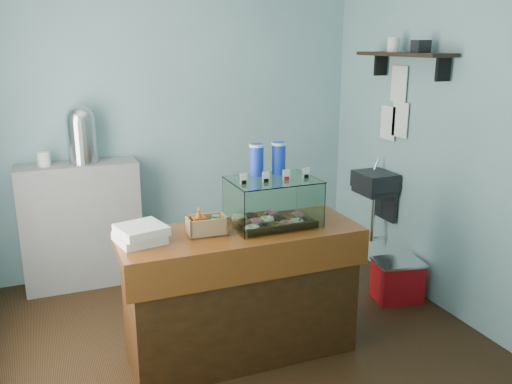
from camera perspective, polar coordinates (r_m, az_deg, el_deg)
name	(u,v)px	position (r m, az deg, el deg)	size (l,w,h in m)	color
ground	(230,334)	(4.16, -2.80, -14.75)	(3.50, 3.50, 0.00)	black
room_shell	(229,103)	(3.63, -2.81, 9.33)	(3.54, 3.04, 2.82)	#739EA8
counter	(241,292)	(3.73, -1.59, -10.51)	(1.60, 0.60, 0.90)	#42210C
back_shelf	(82,225)	(4.97, -17.86, -3.35)	(1.00, 0.32, 1.10)	gray
display_case	(271,200)	(3.66, 1.60, -0.83)	(0.58, 0.43, 0.53)	black
condiment_crate	(205,225)	(3.48, -5.34, -3.48)	(0.26, 0.16, 0.18)	#A37C51
pastry_boxes	(140,234)	(3.42, -12.08, -4.32)	(0.33, 0.33, 0.11)	white
coffee_urn	(81,133)	(4.79, -17.93, 5.95)	(0.27, 0.27, 0.50)	silver
red_cooler	(397,280)	(4.74, 14.65, -8.94)	(0.43, 0.36, 0.34)	#B20E15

